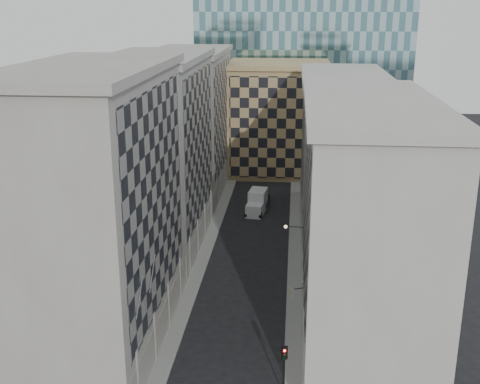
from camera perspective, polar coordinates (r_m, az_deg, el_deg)
The scene contains 15 objects.
sidewalk_west at distance 70.52m, azimuth -3.41°, elevation -5.98°, with size 1.50×100.00×0.15m, color gray.
sidewalk_east at distance 69.80m, azimuth 5.20°, elevation -6.28°, with size 1.50×100.00×0.15m, color gray.
bldg_left_a at distance 50.30m, azimuth -13.25°, elevation -1.89°, with size 10.80×22.80×23.70m.
bldg_left_b at distance 70.76m, azimuth -7.73°, elevation 3.59°, with size 10.80×22.80×22.70m.
bldg_left_c at distance 91.94m, azimuth -4.70°, elevation 6.57°, with size 10.80×22.80×21.70m.
bldg_right_a at distance 52.41m, azimuth 11.59°, elevation -2.73°, with size 10.80×26.80×20.70m.
bldg_right_b at distance 78.33m, azimuth 9.58°, elevation 3.74°, with size 10.80×28.80×19.70m.
tan_block at distance 103.56m, azimuth 3.64°, elevation 7.04°, with size 16.80×14.80×18.80m.
church_tower at distance 116.04m, azimuth 3.00°, elevation 16.86°, with size 7.20×7.20×51.50m.
flagpoles_left at distance 45.96m, azimuth -8.88°, elevation -8.68°, with size 0.10×6.33×2.33m.
bracket_lamp at distance 61.93m, azimuth 4.51°, elevation -3.30°, with size 1.98×0.36×0.36m.
traffic_light at distance 46.16m, azimuth 4.23°, elevation -15.60°, with size 0.49×0.42×3.89m.
box_truck at distance 84.32m, azimuth 1.62°, elevation -1.06°, with size 2.90×5.79×3.05m.
dark_car at distance 87.54m, azimuth 2.20°, elevation -0.77°, with size 1.55×4.44×1.46m, color #0F143A.
shop_sign at distance 53.69m, azimuth 4.90°, elevation -9.47°, with size 1.30×0.74×0.86m.
Camera 1 is at (4.82, -33.94, 28.07)m, focal length 45.00 mm.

